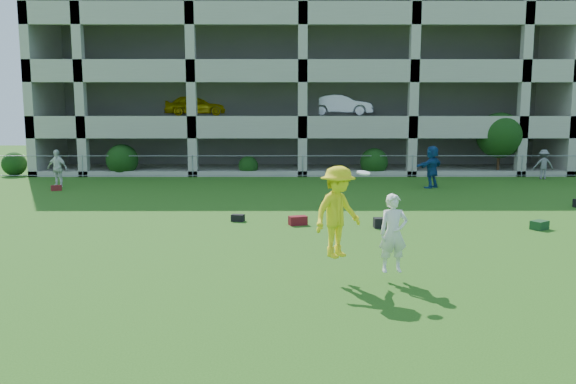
{
  "coord_description": "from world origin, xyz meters",
  "views": [
    {
      "loc": [
        -0.91,
        -11.49,
        3.43
      ],
      "look_at": [
        -0.85,
        3.0,
        1.4
      ],
      "focal_mm": 35.0,
      "sensor_mm": 36.0,
      "label": 1
    }
  ],
  "objects_px": {
    "bystander_d": "(432,167)",
    "bystander_b": "(57,168)",
    "crate_d": "(380,223)",
    "parking_garage": "(299,76)",
    "bystander_f": "(543,164)",
    "frisbee_contest": "(348,216)"
  },
  "relations": [
    {
      "from": "crate_d",
      "to": "parking_garage",
      "type": "xyz_separation_m",
      "value": [
        -1.94,
        22.53,
        5.86
      ]
    },
    {
      "from": "bystander_f",
      "to": "parking_garage",
      "type": "xyz_separation_m",
      "value": [
        -12.69,
        9.76,
        5.24
      ]
    },
    {
      "from": "bystander_d",
      "to": "parking_garage",
      "type": "bearing_deg",
      "value": -109.54
    },
    {
      "from": "crate_d",
      "to": "frisbee_contest",
      "type": "distance_m",
      "value": 5.8
    },
    {
      "from": "bystander_f",
      "to": "frisbee_contest",
      "type": "xyz_separation_m",
      "value": [
        -12.32,
        -18.21,
        0.59
      ]
    },
    {
      "from": "bystander_b",
      "to": "bystander_f",
      "type": "relative_size",
      "value": 1.14
    },
    {
      "from": "crate_d",
      "to": "bystander_b",
      "type": "bearing_deg",
      "value": 144.87
    },
    {
      "from": "bystander_b",
      "to": "bystander_f",
      "type": "xyz_separation_m",
      "value": [
        24.32,
        3.21,
        -0.11
      ]
    },
    {
      "from": "frisbee_contest",
      "to": "bystander_d",
      "type": "bearing_deg",
      "value": 69.43
    },
    {
      "from": "bystander_b",
      "to": "bystander_d",
      "type": "bearing_deg",
      "value": 13.76
    },
    {
      "from": "frisbee_contest",
      "to": "parking_garage",
      "type": "distance_m",
      "value": 28.36
    },
    {
      "from": "bystander_b",
      "to": "parking_garage",
      "type": "bearing_deg",
      "value": 62.89
    },
    {
      "from": "bystander_b",
      "to": "bystander_d",
      "type": "xyz_separation_m",
      "value": [
        17.51,
        -0.3,
        0.1
      ]
    },
    {
      "from": "crate_d",
      "to": "frisbee_contest",
      "type": "height_order",
      "value": "frisbee_contest"
    },
    {
      "from": "frisbee_contest",
      "to": "bystander_b",
      "type": "bearing_deg",
      "value": 128.66
    },
    {
      "from": "bystander_f",
      "to": "frisbee_contest",
      "type": "bearing_deg",
      "value": 63.24
    },
    {
      "from": "bystander_d",
      "to": "bystander_b",
      "type": "bearing_deg",
      "value": -44.44
    },
    {
      "from": "bystander_d",
      "to": "parking_garage",
      "type": "xyz_separation_m",
      "value": [
        -5.89,
        13.28,
        5.03
      ]
    },
    {
      "from": "bystander_f",
      "to": "bystander_b",
      "type": "bearing_deg",
      "value": 14.84
    },
    {
      "from": "bystander_d",
      "to": "parking_garage",
      "type": "height_order",
      "value": "parking_garage"
    },
    {
      "from": "bystander_b",
      "to": "parking_garage",
      "type": "xyz_separation_m",
      "value": [
        11.63,
        12.98,
        5.13
      ]
    },
    {
      "from": "frisbee_contest",
      "to": "parking_garage",
      "type": "xyz_separation_m",
      "value": [
        -0.37,
        27.98,
        4.65
      ]
    }
  ]
}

